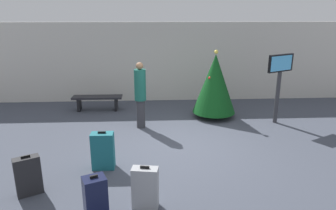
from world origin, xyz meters
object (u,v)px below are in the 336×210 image
at_px(flight_info_kiosk, 280,76).
at_px(suitcase_3, 103,151).
at_px(waiting_bench, 97,100).
at_px(suitcase_2, 96,200).
at_px(traveller_0, 140,94).
at_px(suitcase_1, 145,188).
at_px(suitcase_0, 28,176).
at_px(holiday_tree, 215,84).

height_order(flight_info_kiosk, suitcase_3, flight_info_kiosk).
height_order(flight_info_kiosk, waiting_bench, flight_info_kiosk).
height_order(flight_info_kiosk, suitcase_2, flight_info_kiosk).
bearing_deg(flight_info_kiosk, traveller_0, -177.25).
bearing_deg(flight_info_kiosk, suitcase_2, -136.32).
bearing_deg(suitcase_1, suitcase_3, 122.36).
xyz_separation_m(suitcase_0, suitcase_2, (1.32, -0.85, 0.03)).
xyz_separation_m(suitcase_2, suitcase_3, (-0.15, 1.75, 0.00)).
bearing_deg(suitcase_3, suitcase_0, -142.53).
distance_m(holiday_tree, suitcase_3, 4.35).
bearing_deg(suitcase_0, holiday_tree, 44.66).
bearing_deg(suitcase_0, traveller_0, 60.01).
bearing_deg(suitcase_2, flight_info_kiosk, 43.68).
distance_m(holiday_tree, flight_info_kiosk, 1.85).
xyz_separation_m(flight_info_kiosk, suitcase_1, (-3.75, -3.95, -1.05)).
height_order(suitcase_1, suitcase_2, suitcase_2).
xyz_separation_m(holiday_tree, traveller_0, (-2.22, -0.80, -0.08)).
bearing_deg(suitcase_2, traveller_0, 82.24).
bearing_deg(suitcase_3, waiting_bench, 100.83).
distance_m(waiting_bench, suitcase_1, 5.68).
bearing_deg(suitcase_2, holiday_tree, 60.42).
relative_size(waiting_bench, suitcase_3, 1.98).
relative_size(traveller_0, suitcase_0, 2.46).
bearing_deg(waiting_bench, suitcase_3, -79.17).
xyz_separation_m(waiting_bench, suitcase_0, (-0.40, -4.93, -0.01)).
height_order(suitcase_0, suitcase_2, suitcase_2).
bearing_deg(suitcase_0, suitcase_2, -32.78).
distance_m(traveller_0, suitcase_2, 4.18).
distance_m(suitcase_2, suitcase_3, 1.75).
distance_m(traveller_0, suitcase_3, 2.53).
height_order(suitcase_0, suitcase_1, suitcase_1).
distance_m(flight_info_kiosk, suitcase_3, 5.39).
xyz_separation_m(flight_info_kiosk, suitcase_3, (-4.64, -2.54, -1.02)).
bearing_deg(flight_info_kiosk, holiday_tree, 160.50).
relative_size(suitcase_0, suitcase_3, 0.92).
distance_m(holiday_tree, suitcase_1, 5.04).
height_order(waiting_bench, suitcase_3, suitcase_3).
bearing_deg(waiting_bench, holiday_tree, -13.40).
distance_m(flight_info_kiosk, suitcase_0, 6.84).
height_order(flight_info_kiosk, traveller_0, flight_info_kiosk).
distance_m(suitcase_0, suitcase_3, 1.48).
distance_m(holiday_tree, suitcase_0, 5.80).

